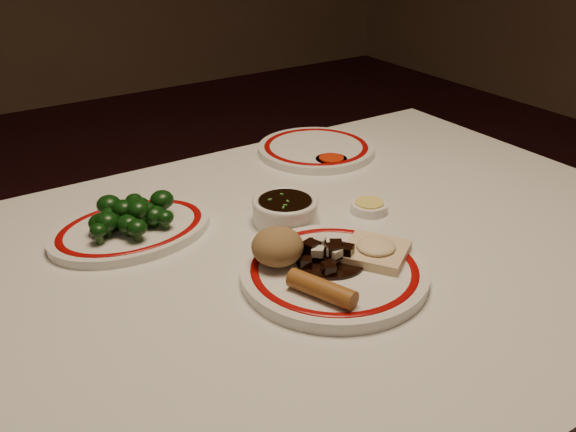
% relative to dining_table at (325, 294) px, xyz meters
% --- Properties ---
extents(dining_table, '(1.20, 0.90, 0.75)m').
position_rel_dining_table_xyz_m(dining_table, '(0.00, 0.00, 0.00)').
color(dining_table, white).
rests_on(dining_table, ground).
extents(main_plate, '(0.33, 0.33, 0.02)m').
position_rel_dining_table_xyz_m(main_plate, '(-0.05, -0.09, 0.10)').
color(main_plate, white).
rests_on(main_plate, dining_table).
extents(rice_mound, '(0.07, 0.07, 0.05)m').
position_rel_dining_table_xyz_m(rice_mound, '(-0.11, -0.03, 0.14)').
color(rice_mound, olive).
rests_on(rice_mound, main_plate).
extents(spring_roll, '(0.06, 0.10, 0.03)m').
position_rel_dining_table_xyz_m(spring_roll, '(-0.11, -0.13, 0.12)').
color(spring_roll, '#9A5E25').
rests_on(spring_roll, main_plate).
extents(fried_wonton, '(0.12, 0.12, 0.02)m').
position_rel_dining_table_xyz_m(fried_wonton, '(0.02, -0.09, 0.12)').
color(fried_wonton, beige).
rests_on(fried_wonton, main_plate).
extents(stirfry_heap, '(0.10, 0.10, 0.03)m').
position_rel_dining_table_xyz_m(stirfry_heap, '(-0.05, -0.07, 0.12)').
color(stirfry_heap, black).
rests_on(stirfry_heap, main_plate).
extents(broccoli_plate, '(0.28, 0.24, 0.02)m').
position_rel_dining_table_xyz_m(broccoli_plate, '(-0.24, 0.20, 0.10)').
color(broccoli_plate, white).
rests_on(broccoli_plate, dining_table).
extents(broccoli_pile, '(0.15, 0.13, 0.05)m').
position_rel_dining_table_xyz_m(broccoli_pile, '(-0.24, 0.20, 0.13)').
color(broccoli_pile, '#23471C').
rests_on(broccoli_pile, broccoli_plate).
extents(soy_bowl, '(0.11, 0.11, 0.04)m').
position_rel_dining_table_xyz_m(soy_bowl, '(-0.01, 0.10, 0.11)').
color(soy_bowl, white).
rests_on(soy_bowl, dining_table).
extents(sweet_sour_dish, '(0.06, 0.06, 0.02)m').
position_rel_dining_table_xyz_m(sweet_sour_dish, '(0.20, 0.25, 0.10)').
color(sweet_sour_dish, white).
rests_on(sweet_sour_dish, dining_table).
extents(mustard_dish, '(0.06, 0.06, 0.02)m').
position_rel_dining_table_xyz_m(mustard_dish, '(0.13, 0.05, 0.10)').
color(mustard_dish, white).
rests_on(mustard_dish, dining_table).
extents(far_plate, '(0.29, 0.29, 0.02)m').
position_rel_dining_table_xyz_m(far_plate, '(0.21, 0.33, 0.10)').
color(far_plate, white).
rests_on(far_plate, dining_table).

